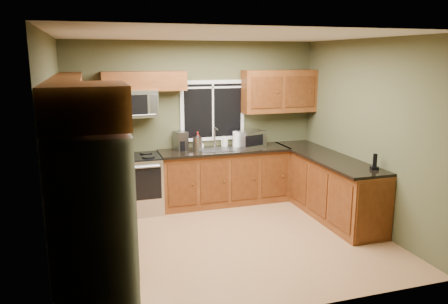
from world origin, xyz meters
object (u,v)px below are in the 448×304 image
refrigerator (93,227)px  soap_bottle_b (224,141)px  microwave (132,104)px  paper_towel_roll (236,139)px  toaster_oven (251,139)px  kettle (198,143)px  cordless_phone (375,165)px  soap_bottle_c (200,145)px  coffee_maker (181,141)px  soap_bottle_a (198,140)px  range (137,184)px

refrigerator → soap_bottle_b: bearing=53.5°
microwave → paper_towel_roll: microwave is taller
toaster_oven → kettle: 0.95m
refrigerator → cordless_phone: (3.70, 0.89, 0.11)m
refrigerator → soap_bottle_c: size_ratio=9.91×
coffee_maker → kettle: size_ratio=1.11×
microwave → soap_bottle_a: size_ratio=2.69×
range → cordless_phone: cordless_phone is taller
coffee_maker → toaster_oven: bearing=-5.0°
kettle → toaster_oven: bearing=3.7°
paper_towel_roll → soap_bottle_c: paper_towel_roll is taller
microwave → coffee_maker: size_ratio=2.50×
range → kettle: size_ratio=3.44×
kettle → soap_bottle_c: (0.05, 0.06, -0.03)m
range → coffee_maker: (0.76, 0.17, 0.61)m
microwave → soap_bottle_c: 1.26m
microwave → toaster_oven: size_ratio=1.47×
soap_bottle_b → soap_bottle_c: (-0.48, -0.17, 0.00)m
range → soap_bottle_b: 1.65m
toaster_oven → soap_bottle_b: toaster_oven is taller
refrigerator → paper_towel_roll: refrigerator is taller
range → microwave: bearing=90.0°
toaster_oven → soap_bottle_a: bearing=173.4°
range → soap_bottle_a: 1.22m
refrigerator → cordless_phone: size_ratio=8.16×
paper_towel_roll → soap_bottle_b: paper_towel_roll is taller
kettle → range: bearing=-179.8°
toaster_oven → paper_towel_roll: bearing=169.8°
soap_bottle_c → paper_towel_roll: bearing=3.9°
toaster_oven → soap_bottle_c: bearing=179.9°
range → soap_bottle_b: soap_bottle_b is taller
paper_towel_roll → soap_bottle_c: bearing=-176.1°
soap_bottle_a → soap_bottle_c: size_ratio=1.56×
refrigerator → paper_towel_roll: (2.39, 2.88, 0.17)m
range → toaster_oven: 2.04m
range → microwave: microwave is taller
range → soap_bottle_a: size_ratio=3.32×
range → kettle: kettle is taller
kettle → paper_towel_roll: size_ratio=0.93×
soap_bottle_a → cordless_phone: 2.84m
kettle → soap_bottle_a: 0.17m
refrigerator → paper_towel_roll: 3.74m
refrigerator → range: refrigerator is taller
coffee_maker → cordless_phone: 3.05m
coffee_maker → soap_bottle_b: bearing=4.5°
microwave → toaster_oven: (1.95, -0.07, -0.65)m
range → kettle: 1.16m
range → cordless_phone: 3.59m
toaster_oven → soap_bottle_c: size_ratio=2.85×
kettle → soap_bottle_a: size_ratio=0.96×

